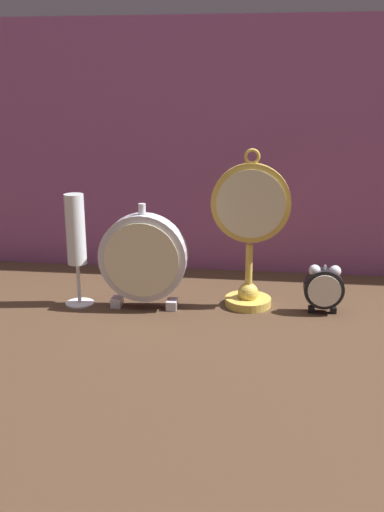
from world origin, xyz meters
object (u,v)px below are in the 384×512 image
at_px(alarm_clock_twin_bell, 324,287).
at_px(mantel_clock_silver, 143,258).
at_px(champagne_flute, 76,238).
at_px(pocket_watch_on_stand, 250,233).

bearing_deg(alarm_clock_twin_bell, mantel_clock_silver, -177.34).
relative_size(alarm_clock_twin_bell, champagne_flute, 0.43).
xyz_separation_m(alarm_clock_twin_bell, mantel_clock_silver, (-0.35, -0.02, 0.05)).
height_order(mantel_clock_silver, champagne_flute, champagne_flute).
xyz_separation_m(alarm_clock_twin_bell, champagne_flute, (-0.48, -0.01, 0.08)).
xyz_separation_m(pocket_watch_on_stand, mantel_clock_silver, (-0.20, -0.04, -0.05)).
distance_m(mantel_clock_silver, champagne_flute, 0.14).
bearing_deg(mantel_clock_silver, pocket_watch_on_stand, 10.38).
distance_m(pocket_watch_on_stand, champagne_flute, 0.34).
bearing_deg(alarm_clock_twin_bell, pocket_watch_on_stand, 171.66).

